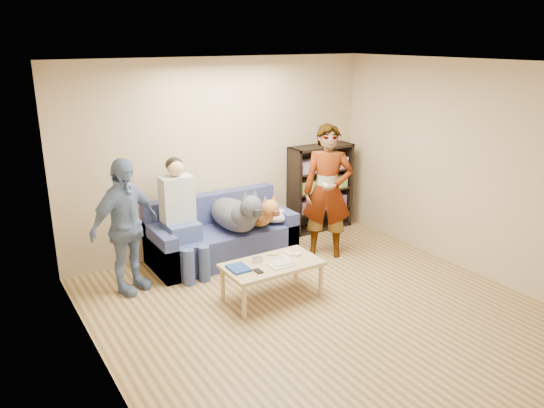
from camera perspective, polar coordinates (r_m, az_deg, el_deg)
ground at (r=5.74m, az=6.45°, el=-12.20°), size 5.00×5.00×0.00m
ceiling at (r=5.00m, az=7.49°, el=14.66°), size 5.00×5.00×0.00m
wall_back at (r=7.28m, az=-5.41°, el=5.26°), size 4.50×0.00×4.50m
wall_left at (r=4.27m, az=-17.55°, el=-4.45°), size 0.00×5.00×5.00m
wall_right at (r=6.82m, az=21.95°, el=3.21°), size 0.00×5.00×5.00m
blanket at (r=7.23m, az=0.53°, el=-1.25°), size 0.47×0.39×0.16m
person_standing_right at (r=7.03m, az=6.00°, el=1.35°), size 0.77×0.74×1.78m
person_standing_left at (r=6.21m, az=-15.52°, el=-2.36°), size 1.00×0.73×1.58m
held_controller at (r=6.72m, az=5.72°, el=2.05°), size 0.08×0.13×0.03m
notebook_blue at (r=5.82m, az=-3.63°, el=-6.90°), size 0.20×0.26×0.03m
papers at (r=5.91m, az=0.94°, el=-6.52°), size 0.26×0.20×0.02m
magazine at (r=5.94m, az=1.08°, el=-6.28°), size 0.22×0.17×0.01m
camera_silver at (r=6.00m, az=-1.58°, el=-5.99°), size 0.11×0.06×0.05m
controller_a at (r=6.18m, az=1.74°, el=-5.36°), size 0.04×0.13×0.03m
controller_b at (r=6.16m, az=2.77°, el=-5.45°), size 0.09×0.06×0.03m
headphone_cup_a at (r=6.05m, az=1.73°, el=-5.93°), size 0.07×0.07×0.02m
headphone_cup_b at (r=6.11m, az=1.32°, el=-5.68°), size 0.07×0.07×0.02m
pen_orange at (r=5.83m, az=0.67°, el=-6.91°), size 0.13×0.06×0.01m
pen_black at (r=6.17m, az=0.08°, el=-5.51°), size 0.13×0.08×0.01m
wallet at (r=5.76m, az=-1.49°, el=-7.23°), size 0.07×0.12×0.02m
sofa at (r=7.12m, az=-5.52°, el=-3.61°), size 1.90×0.85×0.82m
person_seated at (r=6.62m, az=-9.78°, el=-0.91°), size 0.40×0.73×1.47m
dog_gray at (r=6.85m, az=-3.86°, el=-1.05°), size 0.45×1.27×0.65m
dog_tan at (r=7.04m, az=-1.71°, el=-0.94°), size 0.36×1.14×0.52m
coffee_table at (r=5.99m, az=0.01°, el=-6.77°), size 1.10×0.60×0.42m
bookshelf at (r=8.08m, az=5.15°, el=1.97°), size 1.00×0.34×1.30m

